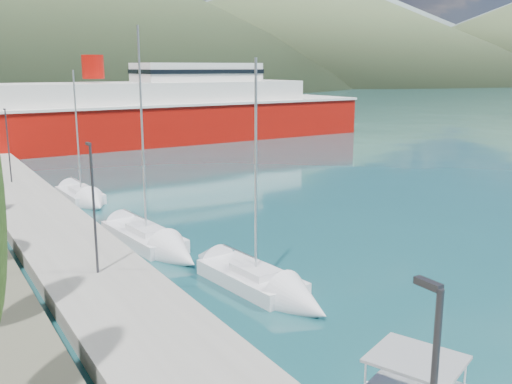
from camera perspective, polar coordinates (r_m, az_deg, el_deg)
quay at (r=39.70m, az=-20.55°, el=-2.64°), size 5.00×88.00×0.80m
hills_far at (r=652.71m, az=-18.34°, el=17.70°), size 1480.00×900.00×180.00m
hills_near at (r=402.78m, az=-15.47°, el=17.52°), size 1010.00×520.00×115.00m
lamp_posts at (r=28.53m, az=-16.90°, el=-0.44°), size 0.15×45.21×6.06m
sailboat_near at (r=25.92m, az=2.13°, el=-9.95°), size 3.25×8.22×11.50m
sailboat_mid at (r=32.51m, az=-9.46°, el=-5.40°), size 3.30×9.45×13.33m
sailboat_far at (r=45.03m, az=-16.50°, el=-0.77°), size 2.74×7.51×10.88m
ferry at (r=80.67m, az=-9.70°, el=7.65°), size 62.32×14.77×12.31m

